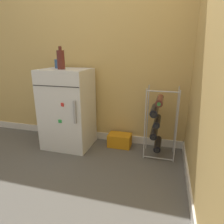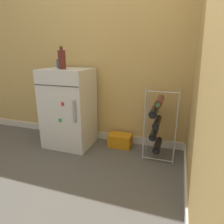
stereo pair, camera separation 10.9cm
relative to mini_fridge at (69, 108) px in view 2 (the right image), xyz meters
name	(u,v)px [view 2 (the right image)]	position (x,y,z in m)	size (l,w,h in m)	color
ground_plane	(89,166)	(0.42, -0.39, -0.45)	(14.00, 14.00, 0.00)	#56544F
wall_back	(111,37)	(0.42, 0.29, 0.79)	(6.80, 0.07, 2.50)	tan
mini_fridge	(69,108)	(0.00, 0.00, 0.00)	(0.53, 0.47, 0.90)	silver
wine_rack	(157,123)	(1.01, 0.03, -0.07)	(0.32, 0.32, 0.74)	#B2B2B7
soda_box	(120,140)	(0.59, 0.12, -0.38)	(0.27, 0.17, 0.15)	orange
fridge_top_cup	(60,64)	(-0.11, 0.06, 0.50)	(0.08, 0.08, 0.10)	#335184
fridge_top_bottle	(62,59)	(-0.01, -0.06, 0.55)	(0.08, 0.08, 0.23)	#56231E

